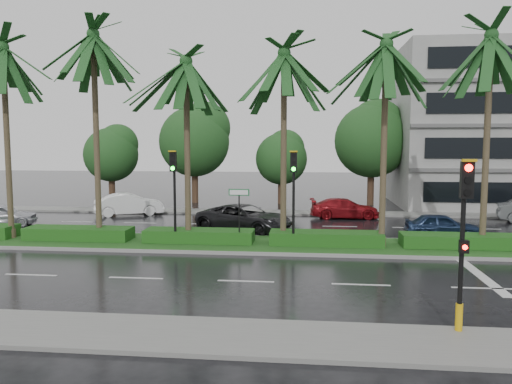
# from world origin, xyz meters

# --- Properties ---
(ground) EXTENTS (120.00, 120.00, 0.00)m
(ground) POSITION_xyz_m (0.00, 0.00, 0.00)
(ground) COLOR black
(ground) RESTS_ON ground
(near_sidewalk) EXTENTS (40.00, 2.40, 0.12)m
(near_sidewalk) POSITION_xyz_m (0.00, -10.20, 0.06)
(near_sidewalk) COLOR slate
(near_sidewalk) RESTS_ON ground
(far_sidewalk) EXTENTS (40.00, 2.00, 0.12)m
(far_sidewalk) POSITION_xyz_m (0.00, 12.00, 0.06)
(far_sidewalk) COLOR slate
(far_sidewalk) RESTS_ON ground
(median) EXTENTS (36.00, 4.00, 0.15)m
(median) POSITION_xyz_m (0.00, 1.00, 0.08)
(median) COLOR gray
(median) RESTS_ON ground
(hedge) EXTENTS (35.20, 1.40, 0.60)m
(hedge) POSITION_xyz_m (0.00, 1.00, 0.45)
(hedge) COLOR #1D4915
(hedge) RESTS_ON median
(lane_markings) EXTENTS (34.00, 13.06, 0.01)m
(lane_markings) POSITION_xyz_m (3.04, -0.43, 0.01)
(lane_markings) COLOR silver
(lane_markings) RESTS_ON ground
(palm_row) EXTENTS (26.30, 4.20, 10.62)m
(palm_row) POSITION_xyz_m (-1.25, 1.02, 8.60)
(palm_row) COLOR #423A26
(palm_row) RESTS_ON median
(signal_near) EXTENTS (0.34, 0.45, 4.36)m
(signal_near) POSITION_xyz_m (6.00, -9.39, 2.50)
(signal_near) COLOR black
(signal_near) RESTS_ON near_sidewalk
(signal_median_left) EXTENTS (0.34, 0.42, 4.36)m
(signal_median_left) POSITION_xyz_m (-4.00, 0.30, 3.00)
(signal_median_left) COLOR black
(signal_median_left) RESTS_ON median
(signal_median_right) EXTENTS (0.34, 0.42, 4.36)m
(signal_median_right) POSITION_xyz_m (1.50, 0.30, 3.00)
(signal_median_right) COLOR black
(signal_median_right) RESTS_ON median
(street_sign) EXTENTS (0.95, 0.09, 2.60)m
(street_sign) POSITION_xyz_m (-1.00, 0.48, 2.12)
(street_sign) COLOR black
(street_sign) RESTS_ON median
(bg_trees) EXTENTS (33.00, 5.71, 8.25)m
(bg_trees) POSITION_xyz_m (1.82, 17.59, 4.97)
(bg_trees) COLOR #372419
(bg_trees) RESTS_ON ground
(building) EXTENTS (16.00, 10.00, 12.00)m
(building) POSITION_xyz_m (17.00, 18.00, 6.00)
(building) COLOR gray
(building) RESTS_ON ground
(car_silver) EXTENTS (2.68, 4.16, 1.32)m
(car_silver) POSITION_xyz_m (-15.71, 5.17, 0.66)
(car_silver) COLOR silver
(car_silver) RESTS_ON ground
(car_white) EXTENTS (3.21, 4.77, 1.49)m
(car_white) POSITION_xyz_m (-9.77, 10.00, 0.74)
(car_white) COLOR white
(car_white) RESTS_ON ground
(car_darkgrey) EXTENTS (4.45, 5.92, 1.49)m
(car_darkgrey) POSITION_xyz_m (-1.28, 4.72, 0.75)
(car_darkgrey) COLOR black
(car_darkgrey) RESTS_ON ground
(car_red) EXTENTS (2.14, 4.54, 1.28)m
(car_red) POSITION_xyz_m (4.50, 10.29, 0.64)
(car_red) COLOR maroon
(car_red) RESTS_ON ground
(car_blue) EXTENTS (1.60, 3.72, 1.25)m
(car_blue) POSITION_xyz_m (9.00, 4.11, 0.63)
(car_blue) COLOR #172746
(car_blue) RESTS_ON ground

